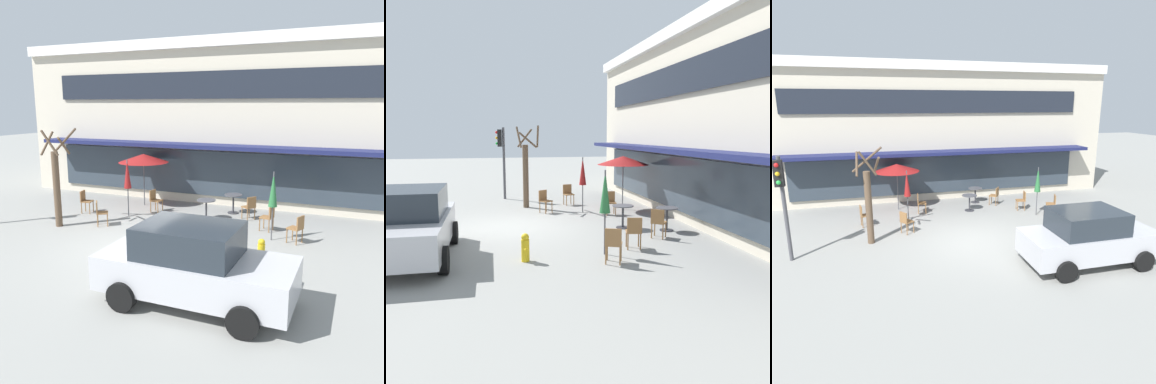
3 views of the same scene
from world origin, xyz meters
TOP-DOWN VIEW (x-y plane):
  - ground_plane at (0.00, 0.00)m, footprint 80.00×80.00m
  - building_facade at (0.00, 9.96)m, footprint 18.41×9.10m
  - cafe_table_near_wall at (1.50, 4.93)m, footprint 0.70×0.70m
  - cafe_table_streetside at (0.84, 3.66)m, footprint 0.70×0.70m
  - patio_umbrella_green_folded at (3.59, 2.25)m, footprint 0.28×0.28m
  - patio_umbrella_cream_folded at (-2.10, 2.97)m, footprint 0.28×0.28m
  - patio_umbrella_corner_open at (-2.39, 4.72)m, footprint 2.10×2.10m
  - cafe_chair_0 at (-3.93, 2.72)m, footprint 0.47×0.47m
  - cafe_chair_1 at (2.34, 4.27)m, footprint 0.56×0.56m
  - cafe_chair_2 at (3.29, 3.16)m, footprint 0.47×0.47m
  - cafe_chair_3 at (-1.45, 3.91)m, footprint 0.44×0.44m
  - cafe_chair_4 at (4.38, 2.24)m, footprint 0.52×0.52m
  - cafe_chair_5 at (-2.35, 1.47)m, footprint 0.56×0.56m
  - parked_sedan at (2.93, -2.57)m, footprint 4.20×2.02m
  - street_tree at (-3.66, 0.88)m, footprint 1.10×0.98m
  - traffic_light_pole at (-6.16, -0.04)m, footprint 0.26×0.44m
  - fire_hydrant at (3.74, 0.19)m, footprint 0.36×0.20m

SIDE VIEW (x-z plane):
  - ground_plane at x=0.00m, z-range 0.00..0.00m
  - fire_hydrant at x=3.74m, z-range 0.00..0.71m
  - cafe_table_near_wall at x=1.50m, z-range 0.14..0.90m
  - cafe_table_streetside at x=0.84m, z-range 0.14..0.90m
  - cafe_chair_0 at x=-3.93m, z-range 0.08..0.97m
  - cafe_chair_1 at x=2.34m, z-range 0.08..0.97m
  - cafe_chair_2 at x=3.29m, z-range 0.08..0.97m
  - cafe_chair_3 at x=-1.45m, z-range 0.08..0.97m
  - cafe_chair_4 at x=4.38m, z-range 0.08..0.97m
  - cafe_chair_5 at x=-2.35m, z-range 0.08..0.97m
  - parked_sedan at x=2.93m, z-range 0.00..1.76m
  - street_tree at x=-3.66m, z-range -0.15..3.29m
  - patio_umbrella_green_folded at x=3.59m, z-range 0.53..2.73m
  - patio_umbrella_cream_folded at x=-2.10m, z-range 0.53..2.73m
  - patio_umbrella_corner_open at x=-2.39m, z-range 0.92..3.12m
  - traffic_light_pole at x=-6.16m, z-range 0.60..4.00m
  - building_facade at x=0.00m, z-range 0.00..6.95m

